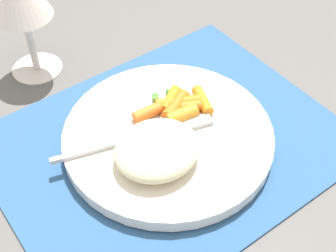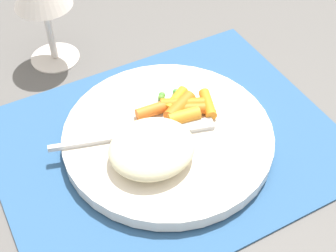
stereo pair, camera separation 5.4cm
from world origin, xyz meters
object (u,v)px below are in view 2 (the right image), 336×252
Objects in this scene: plate at (168,136)px; rice_mound at (152,148)px; carrot_portion at (182,107)px; fork at (150,133)px.

plate is 2.57× the size of rice_mound.
fork is (-0.05, -0.02, -0.00)m from carrot_portion.
plate is at bearing -16.24° from fork.
carrot_portion is (0.07, 0.05, -0.01)m from rice_mound.
carrot_portion is at bearing 35.63° from plate.
rice_mound is at bearing -112.81° from fork.
fork is at bearing 163.76° from plate.
fork is at bearing -162.80° from carrot_portion.
rice_mound is 0.51× the size of fork.
rice_mound reaches higher than carrot_portion.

